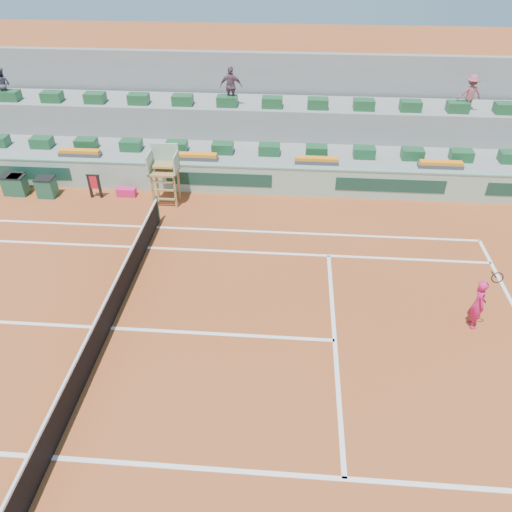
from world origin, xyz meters
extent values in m
plane|color=#98431D|center=(0.00, 0.00, 0.00)|extent=(90.00, 90.00, 0.00)
cube|color=gray|center=(0.00, 10.70, 0.60)|extent=(36.00, 4.00, 1.20)
cube|color=gray|center=(0.00, 12.30, 1.30)|extent=(36.00, 2.40, 2.60)
cube|color=gray|center=(0.00, 13.90, 2.20)|extent=(36.00, 0.40, 4.40)
cube|color=#DC1C63|center=(-1.82, 7.84, 0.17)|extent=(0.78, 0.35, 0.35)
imported|color=#444550|center=(-8.21, 11.78, 3.31)|extent=(0.78, 0.66, 1.42)
imported|color=#6A4655|center=(2.18, 11.79, 3.44)|extent=(0.99, 0.42, 1.68)
imported|color=#974B53|center=(12.43, 11.84, 3.37)|extent=(1.04, 0.66, 1.54)
cube|color=white|center=(0.00, 5.49, 0.01)|extent=(23.77, 0.12, 0.01)
cube|color=white|center=(0.00, -4.12, 0.01)|extent=(23.77, 0.12, 0.01)
cube|color=white|center=(0.00, 4.12, 0.01)|extent=(23.77, 0.12, 0.01)
cube|color=white|center=(6.40, 0.00, 0.01)|extent=(0.12, 8.23, 0.01)
cube|color=white|center=(0.00, 0.00, 0.01)|extent=(12.80, 0.12, 0.01)
cube|color=black|center=(0.00, 0.00, 0.46)|extent=(0.03, 11.87, 0.92)
cube|color=white|center=(0.00, 0.00, 0.95)|extent=(0.06, 11.87, 0.07)
cylinder|color=#204B39|center=(0.00, 5.94, 0.55)|extent=(0.10, 0.10, 1.10)
cube|color=#8FB59E|center=(0.00, 8.50, 0.60)|extent=(36.00, 0.30, 1.20)
cube|color=gray|center=(0.00, 8.50, 1.23)|extent=(36.00, 0.34, 0.06)
cube|color=#163C2F|center=(-6.50, 8.34, 0.65)|extent=(4.40, 0.02, 0.56)
cube|color=#163C2F|center=(2.00, 8.34, 0.65)|extent=(4.40, 0.02, 0.56)
cube|color=#163C2F|center=(9.00, 8.34, 0.65)|extent=(4.40, 0.02, 0.56)
cube|color=olive|center=(-0.45, 7.05, 0.68)|extent=(0.08, 0.08, 1.35)
cube|color=olive|center=(0.45, 7.05, 0.68)|extent=(0.08, 0.08, 1.35)
cube|color=olive|center=(-0.45, 7.75, 0.68)|extent=(0.08, 0.08, 1.35)
cube|color=olive|center=(0.45, 7.75, 0.68)|extent=(0.08, 0.08, 1.35)
cube|color=olive|center=(0.00, 7.40, 1.39)|extent=(1.10, 0.90, 0.08)
cube|color=#8FB59E|center=(0.00, 7.78, 1.90)|extent=(1.10, 0.08, 1.00)
cube|color=#8FB59E|center=(-0.52, 7.40, 1.75)|extent=(0.06, 0.90, 0.80)
cube|color=#8FB59E|center=(0.52, 7.40, 1.75)|extent=(0.06, 0.90, 0.80)
cube|color=olive|center=(0.00, 7.50, 1.63)|extent=(0.80, 0.60, 0.08)
cube|color=olive|center=(0.00, 7.05, 0.35)|extent=(0.90, 0.08, 0.06)
cube|color=olive|center=(0.00, 7.05, 0.75)|extent=(0.90, 0.08, 0.06)
cube|color=olive|center=(0.00, 7.05, 1.10)|extent=(0.90, 0.08, 0.06)
cube|color=#1B522B|center=(-6.00, 9.80, 1.42)|extent=(0.90, 0.60, 0.44)
cube|color=#1B522B|center=(-4.00, 9.80, 1.42)|extent=(0.90, 0.60, 0.44)
cube|color=#1B522B|center=(-2.00, 9.80, 1.42)|extent=(0.90, 0.60, 0.44)
cube|color=#1B522B|center=(0.00, 9.80, 1.42)|extent=(0.90, 0.60, 0.44)
cube|color=#1B522B|center=(2.00, 9.80, 1.42)|extent=(0.90, 0.60, 0.44)
cube|color=#1B522B|center=(4.00, 9.80, 1.42)|extent=(0.90, 0.60, 0.44)
cube|color=#1B522B|center=(6.00, 9.80, 1.42)|extent=(0.90, 0.60, 0.44)
cube|color=#1B522B|center=(8.00, 9.80, 1.42)|extent=(0.90, 0.60, 0.44)
cube|color=#1B522B|center=(10.00, 9.80, 1.42)|extent=(0.90, 0.60, 0.44)
cube|color=#1B522B|center=(12.00, 9.80, 1.42)|extent=(0.90, 0.60, 0.44)
cube|color=#1B522B|center=(14.00, 9.80, 1.42)|extent=(0.90, 0.60, 0.44)
cube|color=#1B522B|center=(-8.00, 11.70, 2.82)|extent=(0.90, 0.60, 0.44)
cube|color=#1B522B|center=(-6.00, 11.70, 2.82)|extent=(0.90, 0.60, 0.44)
cube|color=#1B522B|center=(-4.00, 11.70, 2.82)|extent=(0.90, 0.60, 0.44)
cube|color=#1B522B|center=(-2.00, 11.70, 2.82)|extent=(0.90, 0.60, 0.44)
cube|color=#1B522B|center=(0.00, 11.70, 2.82)|extent=(0.90, 0.60, 0.44)
cube|color=#1B522B|center=(2.00, 11.70, 2.82)|extent=(0.90, 0.60, 0.44)
cube|color=#1B522B|center=(4.00, 11.70, 2.82)|extent=(0.90, 0.60, 0.44)
cube|color=#1B522B|center=(6.00, 11.70, 2.82)|extent=(0.90, 0.60, 0.44)
cube|color=#1B522B|center=(8.00, 11.70, 2.82)|extent=(0.90, 0.60, 0.44)
cube|color=#1B522B|center=(10.00, 11.70, 2.82)|extent=(0.90, 0.60, 0.44)
cube|color=#1B522B|center=(12.00, 11.70, 2.82)|extent=(0.90, 0.60, 0.44)
cube|color=#1B522B|center=(14.00, 11.70, 2.82)|extent=(0.90, 0.60, 0.44)
cube|color=#474747|center=(-4.00, 9.00, 1.28)|extent=(1.80, 0.36, 0.16)
cube|color=orange|center=(-4.00, 9.00, 1.42)|extent=(1.70, 0.32, 0.12)
cube|color=#474747|center=(1.00, 9.00, 1.28)|extent=(1.80, 0.36, 0.16)
cube|color=orange|center=(1.00, 9.00, 1.42)|extent=(1.70, 0.32, 0.12)
cube|color=#474747|center=(6.00, 9.00, 1.28)|extent=(1.80, 0.36, 0.16)
cube|color=orange|center=(6.00, 9.00, 1.42)|extent=(1.70, 0.32, 0.12)
cube|color=#474747|center=(11.00, 9.00, 1.28)|extent=(1.80, 0.36, 0.16)
cube|color=orange|center=(11.00, 9.00, 1.42)|extent=(1.70, 0.32, 0.12)
cube|color=#1A4F39|center=(-5.07, 7.56, 0.40)|extent=(0.70, 0.60, 0.80)
cube|color=black|center=(-5.07, 7.56, 0.82)|extent=(0.74, 0.64, 0.04)
cube|color=#1A4F39|center=(-6.29, 7.62, 0.40)|extent=(0.62, 0.53, 0.80)
cube|color=black|center=(-6.29, 7.62, 0.82)|extent=(0.66, 0.57, 0.04)
cube|color=#1A4F39|center=(-6.53, 7.72, 0.40)|extent=(0.79, 0.68, 0.80)
cube|color=black|center=(-6.53, 7.72, 0.82)|extent=(0.84, 0.72, 0.04)
cube|color=black|center=(-3.23, 7.61, 0.50)|extent=(0.09, 0.09, 1.00)
cube|color=black|center=(-2.83, 7.61, 0.50)|extent=(0.09, 0.09, 1.00)
cube|color=black|center=(-3.03, 7.61, 1.00)|extent=(0.55, 0.07, 0.06)
cube|color=red|center=(-3.03, 7.59, 0.70)|extent=(0.40, 0.04, 0.56)
imported|color=#DC1C63|center=(10.38, 0.96, 0.79)|extent=(0.39, 0.58, 1.58)
cylinder|color=black|center=(10.38, 0.66, 2.05)|extent=(0.03, 0.35, 0.09)
torus|color=black|center=(10.38, 0.44, 2.12)|extent=(0.31, 0.08, 0.31)
camera|label=1|loc=(4.98, -10.13, 9.97)|focal=35.00mm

